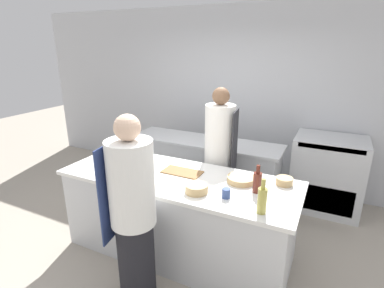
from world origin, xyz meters
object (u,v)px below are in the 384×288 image
object	(u,v)px
chef_at_prep_near	(133,215)
bowl_prep_small	(284,181)
cup	(226,193)
oven_range	(327,174)
bottle_olive_oil	(257,182)
bowl_wooden_salad	(125,172)
bottle_wine	(114,152)
bowl_ceramic_blue	(241,179)
bowl_mixing_large	(197,188)
bottle_vinegar	(262,200)
chef_at_stove	(219,160)

from	to	relation	value
chef_at_prep_near	bowl_prep_small	xyz separation A→B (m)	(1.05, 1.04, 0.09)
chef_at_prep_near	cup	world-z (taller)	chef_at_prep_near
oven_range	chef_at_prep_near	xyz separation A→B (m)	(-1.42, -2.48, 0.34)
bottle_olive_oil	bowl_prep_small	size ratio (longest dim) A/B	1.65
cup	bowl_wooden_salad	bearing A→B (deg)	-179.67
bowl_prep_small	bottle_wine	bearing A→B (deg)	-172.45
bowl_ceramic_blue	bowl_wooden_salad	bearing A→B (deg)	-161.70
chef_at_prep_near	bowl_mixing_large	size ratio (longest dim) A/B	8.10
bottle_wine	bowl_ceramic_blue	bearing A→B (deg)	4.54
bowl_prep_small	cup	bearing A→B (deg)	-129.86
cup	bottle_olive_oil	bearing A→B (deg)	45.98
bottle_wine	bowl_prep_small	size ratio (longest dim) A/B	1.79
cup	bowl_prep_small	bearing A→B (deg)	50.14
oven_range	bowl_prep_small	distance (m)	1.55
chef_at_prep_near	bowl_wooden_salad	xyz separation A→B (m)	(-0.49, 0.53, 0.09)
chef_at_prep_near	cup	size ratio (longest dim) A/B	19.42
bowl_prep_small	oven_range	bearing A→B (deg)	75.63
chef_at_prep_near	bowl_wooden_salad	size ratio (longest dim) A/B	8.26
bowl_mixing_large	cup	world-z (taller)	cup
bottle_olive_oil	bottle_vinegar	xyz separation A→B (m)	(0.13, -0.34, 0.01)
chef_at_stove	bowl_ceramic_blue	bearing A→B (deg)	30.85
chef_at_prep_near	chef_at_stove	xyz separation A→B (m)	(0.21, 1.45, 0.02)
chef_at_stove	bowl_mixing_large	size ratio (longest dim) A/B	8.26
oven_range	chef_at_stove	world-z (taller)	chef_at_stove
bowl_prep_small	cup	world-z (taller)	cup
chef_at_stove	bowl_wooden_salad	size ratio (longest dim) A/B	8.42
oven_range	bowl_ceramic_blue	world-z (taller)	oven_range
bottle_olive_oil	bowl_wooden_salad	world-z (taller)	bottle_olive_oil
bottle_vinegar	bowl_wooden_salad	bearing A→B (deg)	175.93
bottle_wine	oven_range	bearing A→B (deg)	36.76
bottle_wine	bowl_wooden_salad	distance (m)	0.44
bottle_olive_oil	bottle_vinegar	distance (m)	0.36
chef_at_stove	bowl_prep_small	size ratio (longest dim) A/B	10.76
chef_at_stove	cup	world-z (taller)	chef_at_stove
bottle_olive_oil	bottle_vinegar	world-z (taller)	bottle_vinegar
oven_range	bottle_wine	size ratio (longest dim) A/B	3.53
bottle_olive_oil	bowl_ceramic_blue	distance (m)	0.26
bottle_vinegar	chef_at_prep_near	bearing A→B (deg)	-156.23
bowl_mixing_large	bottle_vinegar	bearing A→B (deg)	-8.00
oven_range	bottle_vinegar	distance (m)	2.16
bottle_olive_oil	bowl_mixing_large	world-z (taller)	bottle_olive_oil
oven_range	chef_at_stove	xyz separation A→B (m)	(-1.20, -1.03, 0.37)
oven_range	bowl_wooden_salad	distance (m)	2.76
bowl_ceramic_blue	cup	size ratio (longest dim) A/B	3.12
bottle_wine	bowl_ceramic_blue	xyz separation A→B (m)	(1.50, 0.12, -0.09)
bottle_olive_oil	bottle_vinegar	size ratio (longest dim) A/B	0.89
bottle_olive_oil	bottle_wine	distance (m)	1.69
bottle_olive_oil	bowl_wooden_salad	bearing A→B (deg)	-170.14
bottle_olive_oil	cup	xyz separation A→B (m)	(-0.22, -0.23, -0.06)
oven_range	cup	world-z (taller)	oven_range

